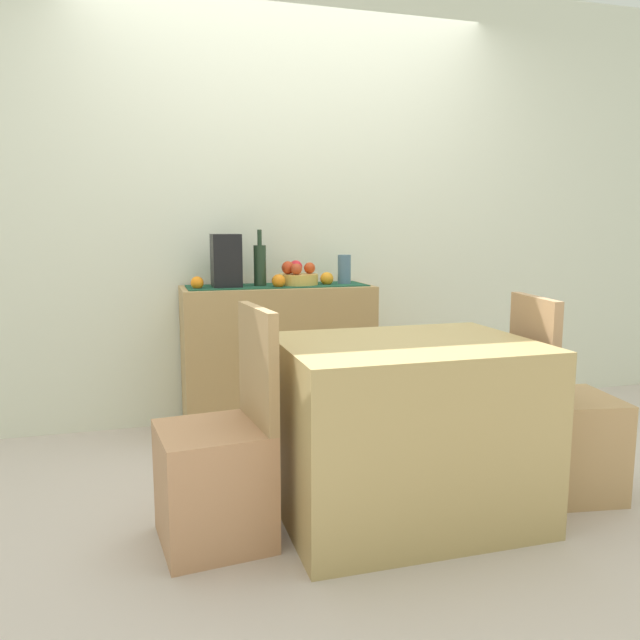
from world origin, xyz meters
name	(u,v)px	position (x,y,z in m)	size (l,w,h in m)	color
ground_plane	(349,486)	(0.00, 0.00, -0.01)	(6.40, 6.40, 0.02)	beige
room_wall_rear	(289,202)	(0.00, 1.18, 1.35)	(6.40, 0.06, 2.70)	silver
sideboard_console	(278,358)	(-0.14, 0.92, 0.43)	(1.11, 0.42, 0.85)	tan
table_runner	(277,286)	(-0.14, 0.92, 0.86)	(1.04, 0.32, 0.01)	#1A4B33
fruit_bowl	(298,279)	(-0.01, 0.92, 0.89)	(0.23, 0.23, 0.06)	gold
apple_right	(296,269)	(-0.03, 0.87, 0.96)	(0.06, 0.06, 0.06)	#B33E1F
apple_center	(296,267)	(-0.01, 0.97, 0.96)	(0.08, 0.08, 0.08)	red
apple_rear	(310,268)	(0.06, 0.93, 0.96)	(0.07, 0.07, 0.07)	#B93C17
apple_upper	(288,268)	(-0.07, 0.92, 0.96)	(0.08, 0.08, 0.08)	#B93719
wine_bottle	(260,265)	(-0.24, 0.92, 0.98)	(0.07, 0.07, 0.33)	#233724
coffee_maker	(226,261)	(-0.43, 0.92, 1.01)	(0.16, 0.18, 0.30)	black
ceramic_vase	(344,270)	(0.28, 0.92, 0.94)	(0.08, 0.08, 0.18)	slate
orange_loose_near_bowl	(279,281)	(-0.15, 0.82, 0.89)	(0.08, 0.08, 0.08)	orange
orange_loose_far	(197,283)	(-0.60, 0.86, 0.89)	(0.07, 0.07, 0.07)	orange
orange_loose_mid	(327,279)	(0.16, 0.89, 0.89)	(0.08, 0.08, 0.08)	orange
dining_table	(406,429)	(0.12, -0.35, 0.37)	(1.02, 0.76, 0.74)	tan
chair_near_window	(218,474)	(-0.65, -0.35, 0.27)	(0.44, 0.44, 0.90)	tan
chair_by_corner	(563,436)	(0.90, -0.35, 0.27)	(0.46, 0.46, 0.90)	tan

